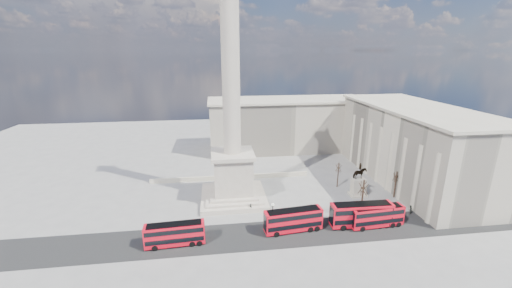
{
  "coord_description": "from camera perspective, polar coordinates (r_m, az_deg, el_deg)",
  "views": [
    {
      "loc": [
        -3.37,
        -58.19,
        31.49
      ],
      "look_at": [
        4.86,
        3.78,
        12.81
      ],
      "focal_mm": 22.0,
      "sensor_mm": 36.0,
      "label": 1
    }
  ],
  "objects": [
    {
      "name": "victorian_lamp",
      "position": [
        57.17,
        3.04,
        -12.83
      ],
      "size": [
        0.49,
        0.49,
        5.75
      ],
      "rotation": [
        0.0,
        0.0,
        -0.14
      ],
      "color": "black",
      "rests_on": "ground"
    },
    {
      "name": "bare_tree_near",
      "position": [
        63.33,
        18.97,
        -7.37
      ],
      "size": [
        1.94,
        1.94,
        8.5
      ],
      "rotation": [
        0.0,
        0.0,
        -0.13
      ],
      "color": "#332319",
      "rests_on": "ground"
    },
    {
      "name": "pedestrian_crossing",
      "position": [
        64.95,
        -0.96,
        -11.49
      ],
      "size": [
        0.73,
        1.1,
        1.74
      ],
      "primitive_type": "imported",
      "rotation": [
        0.0,
        0.0,
        1.89
      ],
      "color": "#242822",
      "rests_on": "ground"
    },
    {
      "name": "red_bus_a",
      "position": [
        56.08,
        -14.46,
        -15.56
      ],
      "size": [
        9.97,
        2.86,
        3.99
      ],
      "rotation": [
        0.0,
        0.0,
        0.06
      ],
      "color": "red",
      "rests_on": "ground"
    },
    {
      "name": "nelsons_column",
      "position": [
        65.95,
        -4.33,
        0.23
      ],
      "size": [
        14.0,
        14.0,
        49.85
      ],
      "color": "#BCAF9D",
      "rests_on": "ground"
    },
    {
      "name": "red_bus_b",
      "position": [
        58.4,
        6.84,
        -13.55
      ],
      "size": [
        10.71,
        3.54,
        4.26
      ],
      "rotation": [
        0.0,
        0.0,
        0.11
      ],
      "color": "red",
      "rests_on": "ground"
    },
    {
      "name": "bare_tree_mid",
      "position": [
        75.56,
        24.18,
        -5.34
      ],
      "size": [
        1.71,
        1.71,
        6.47
      ],
      "rotation": [
        0.0,
        0.0,
        0.27
      ],
      "color": "#332319",
      "rests_on": "ground"
    },
    {
      "name": "asphalt_road",
      "position": [
        58.17,
        2.0,
        -16.14
      ],
      "size": [
        120.0,
        9.0,
        0.01
      ],
      "primitive_type": "cube",
      "color": "#272727",
      "rests_on": "ground"
    },
    {
      "name": "red_bus_c",
      "position": [
        62.51,
        18.65,
        -12.03
      ],
      "size": [
        11.46,
        2.93,
        4.62
      ],
      "rotation": [
        0.0,
        0.0,
        -0.02
      ],
      "color": "red",
      "rests_on": "ground"
    },
    {
      "name": "pedestrian_walking",
      "position": [
        65.76,
        9.98,
        -11.42
      ],
      "size": [
        0.66,
        0.49,
        1.67
      ],
      "primitive_type": "imported",
      "rotation": [
        0.0,
        0.0,
        -0.16
      ],
      "color": "#242822",
      "rests_on": "ground"
    },
    {
      "name": "pedestrian_standing",
      "position": [
        71.03,
        26.21,
        -10.68
      ],
      "size": [
        1.16,
        1.11,
        1.89
      ],
      "primitive_type": "imported",
      "rotation": [
        0.0,
        0.0,
        3.76
      ],
      "color": "#242822",
      "rests_on": "ground"
    },
    {
      "name": "red_bus_d",
      "position": [
        63.49,
        21.13,
        -12.13
      ],
      "size": [
        10.17,
        3.06,
        4.07
      ],
      "rotation": [
        0.0,
        0.0,
        0.07
      ],
      "color": "red",
      "rests_on": "ground"
    },
    {
      "name": "equestrian_statue",
      "position": [
        74.42,
        18.14,
        -7.02
      ],
      "size": [
        3.71,
        2.78,
        7.8
      ],
      "color": "#BBB29B",
      "rests_on": "ground"
    },
    {
      "name": "building_east",
      "position": [
        86.49,
        26.78,
        -0.04
      ],
      "size": [
        19.0,
        46.0,
        18.6
      ],
      "color": "beige",
      "rests_on": "ground"
    },
    {
      "name": "building_northeast",
      "position": [
        103.56,
        5.69,
        3.63
      ],
      "size": [
        51.0,
        17.0,
        16.6
      ],
      "color": "beige",
      "rests_on": "ground"
    },
    {
      "name": "bare_tree_far",
      "position": [
        76.78,
        14.79,
        -4.06
      ],
      "size": [
        1.58,
        1.58,
        6.44
      ],
      "rotation": [
        0.0,
        0.0,
        0.24
      ],
      "color": "#332319",
      "rests_on": "ground"
    },
    {
      "name": "ground",
      "position": [
        66.25,
        -3.82,
        -11.78
      ],
      "size": [
        180.0,
        180.0,
        0.0
      ],
      "primitive_type": "plane",
      "color": "gray",
      "rests_on": "ground"
    },
    {
      "name": "balustrade_wall",
      "position": [
        80.45,
        -4.61,
        -6.04
      ],
      "size": [
        40.0,
        0.6,
        1.1
      ],
      "primitive_type": "cube",
      "color": "#BBB29B",
      "rests_on": "ground"
    }
  ]
}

